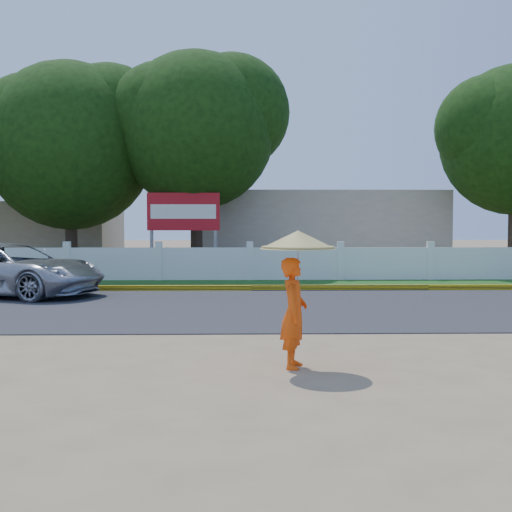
{
  "coord_description": "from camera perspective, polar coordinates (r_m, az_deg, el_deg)",
  "views": [
    {
      "loc": [
        -0.26,
        -9.91,
        1.92
      ],
      "look_at": [
        0.0,
        2.0,
        1.3
      ],
      "focal_mm": 45.0,
      "sensor_mm": 36.0,
      "label": 1
    }
  ],
  "objects": [
    {
      "name": "ground",
      "position": [
        10.1,
        0.25,
        -7.98
      ],
      "size": [
        120.0,
        120.0,
        0.0
      ],
      "primitive_type": "plane",
      "color": "#9E8460",
      "rests_on": "ground"
    },
    {
      "name": "fence",
      "position": [
        21.16,
        -0.55,
        -0.72
      ],
      "size": [
        40.0,
        0.1,
        1.1
      ],
      "primitive_type": "cube",
      "color": "silver",
      "rests_on": "ground"
    },
    {
      "name": "vehicle",
      "position": [
        17.87,
        -21.07,
        -1.15
      ],
      "size": [
        5.48,
        3.79,
        1.39
      ],
      "primitive_type": "imported",
      "rotation": [
        0.0,
        0.0,
        1.24
      ],
      "color": "#A8AAB1",
      "rests_on": "ground"
    },
    {
      "name": "building_near",
      "position": [
        28.1,
        5.41,
        2.33
      ],
      "size": [
        10.0,
        6.0,
        3.2
      ],
      "primitive_type": "cube",
      "color": "#B7AD99",
      "rests_on": "ground"
    },
    {
      "name": "curb",
      "position": [
        18.06,
        -0.42,
        -2.86
      ],
      "size": [
        40.0,
        0.18,
        0.16
      ],
      "primitive_type": "cube",
      "color": "yellow",
      "rests_on": "ground"
    },
    {
      "name": "monk_with_parasol",
      "position": [
        8.46,
        3.56,
        -2.01
      ],
      "size": [
        1.0,
        1.0,
        1.82
      ],
      "color": "#EC4A0C",
      "rests_on": "ground"
    },
    {
      "name": "tree_row",
      "position": [
        24.33,
        4.27,
        10.39
      ],
      "size": [
        32.64,
        7.77,
        9.09
      ],
      "color": "#473828",
      "rests_on": "ground"
    },
    {
      "name": "building_far",
      "position": [
        30.51,
        -19.89,
        1.84
      ],
      "size": [
        8.0,
        5.0,
        2.8
      ],
      "primitive_type": "cube",
      "color": "#B7AD99",
      "rests_on": "ground"
    },
    {
      "name": "billboard",
      "position": [
        22.3,
        -6.47,
        3.54
      ],
      "size": [
        2.5,
        0.13,
        2.95
      ],
      "color": "gray",
      "rests_on": "ground"
    },
    {
      "name": "grass_verge",
      "position": [
        19.75,
        -0.5,
        -2.55
      ],
      "size": [
        60.0,
        3.5,
        0.03
      ],
      "primitive_type": "cube",
      "color": "#2D601E",
      "rests_on": "ground"
    },
    {
      "name": "road",
      "position": [
        14.54,
        -0.22,
        -4.57
      ],
      "size": [
        60.0,
        7.0,
        0.02
      ],
      "primitive_type": "cube",
      "color": "#38383A",
      "rests_on": "ground"
    }
  ]
}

